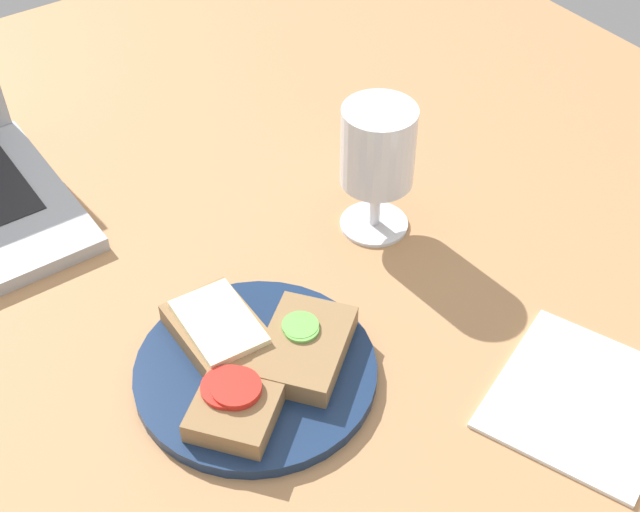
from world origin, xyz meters
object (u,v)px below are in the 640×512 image
at_px(sandwich_with_tomato, 239,398).
at_px(napkin, 583,400).
at_px(wine_glass, 378,154).
at_px(sandwich_with_cheese, 220,331).
at_px(plate, 256,371).
at_px(sandwich_with_cucumber, 304,346).

height_order(sandwich_with_tomato, napkin, sandwich_with_tomato).
bearing_deg(wine_glass, sandwich_with_cheese, -165.63).
relative_size(wine_glass, napkin, 0.92).
distance_m(sandwich_with_cheese, napkin, 0.32).
bearing_deg(sandwich_with_tomato, sandwich_with_cheese, 71.40).
xyz_separation_m(plate, sandwich_with_tomato, (-0.03, -0.03, 0.02)).
bearing_deg(sandwich_with_cheese, sandwich_with_cucumber, -47.77).
bearing_deg(wine_glass, napkin, -89.02).
xyz_separation_m(plate, wine_glass, (0.21, 0.10, 0.09)).
relative_size(sandwich_with_cheese, napkin, 0.67).
xyz_separation_m(sandwich_with_tomato, sandwich_with_cucumber, (0.08, 0.02, -0.00)).
height_order(sandwich_with_cucumber, wine_glass, wine_glass).
bearing_deg(napkin, sandwich_with_cheese, 134.15).
xyz_separation_m(sandwich_with_tomato, wine_glass, (0.24, 0.13, 0.07)).
relative_size(sandwich_with_cucumber, wine_glass, 0.86).
bearing_deg(plate, sandwich_with_cheese, 101.87).
relative_size(plate, sandwich_with_tomato, 1.87).
bearing_deg(sandwich_with_cucumber, plate, 162.57).
relative_size(sandwich_with_cheese, sandwich_with_tomato, 0.92).
bearing_deg(napkin, wine_glass, 90.98).
distance_m(sandwich_with_cheese, sandwich_with_tomato, 0.08).
bearing_deg(sandwich_with_tomato, napkin, -32.31).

